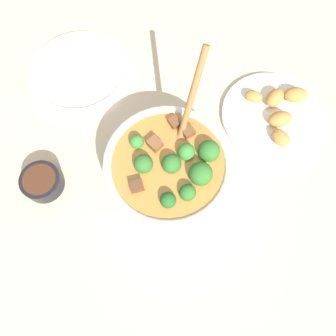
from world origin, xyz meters
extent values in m
plane|color=#C6B293|center=(0.00, 0.00, 0.00)|extent=(4.00, 4.00, 0.00)
cylinder|color=white|center=(0.00, 0.00, 0.04)|extent=(0.23, 0.23, 0.08)
torus|color=white|center=(0.00, 0.00, 0.08)|extent=(0.23, 0.23, 0.02)
cylinder|color=#B27533|center=(0.00, 0.00, 0.06)|extent=(0.21, 0.21, 0.04)
sphere|color=#2D6B28|center=(-0.03, 0.04, 0.09)|extent=(0.03, 0.03, 0.03)
cylinder|color=#6B9956|center=(-0.03, 0.04, 0.06)|extent=(0.01, 0.01, 0.02)
sphere|color=#2D6B28|center=(0.00, -0.01, 0.09)|extent=(0.04, 0.04, 0.04)
cylinder|color=#6B9956|center=(0.00, -0.01, 0.06)|extent=(0.01, 0.01, 0.02)
sphere|color=#2D6B28|center=(-0.03, -0.06, 0.09)|extent=(0.03, 0.03, 0.03)
cylinder|color=#6B9956|center=(-0.03, -0.06, 0.07)|extent=(0.01, 0.01, 0.01)
sphere|color=#235B23|center=(-0.06, -0.04, 0.09)|extent=(0.03, 0.03, 0.03)
cylinder|color=#6B9956|center=(-0.06, -0.04, 0.07)|extent=(0.01, 0.01, 0.01)
sphere|color=#387F33|center=(0.01, 0.07, 0.09)|extent=(0.03, 0.03, 0.03)
cylinder|color=#6B9956|center=(0.01, 0.07, 0.07)|extent=(0.01, 0.01, 0.01)
sphere|color=#2D6B28|center=(0.05, -0.05, 0.09)|extent=(0.04, 0.04, 0.04)
cylinder|color=#6B9956|center=(0.05, -0.05, 0.06)|extent=(0.01, 0.01, 0.02)
sphere|color=#387F33|center=(0.03, -0.02, 0.09)|extent=(0.03, 0.03, 0.03)
cylinder|color=#6B9956|center=(0.03, -0.02, 0.07)|extent=(0.01, 0.01, 0.01)
sphere|color=#2D6B28|center=(0.01, -0.06, 0.09)|extent=(0.04, 0.04, 0.04)
cylinder|color=#6B9956|center=(0.01, -0.06, 0.06)|extent=(0.01, 0.01, 0.02)
cube|color=brown|center=(0.07, 0.00, 0.09)|extent=(0.03, 0.03, 0.02)
cube|color=brown|center=(0.02, 0.04, 0.09)|extent=(0.03, 0.03, 0.02)
cube|color=brown|center=(-0.07, 0.02, 0.09)|extent=(0.03, 0.03, 0.02)
cube|color=brown|center=(0.07, 0.03, 0.09)|extent=(0.03, 0.03, 0.02)
ellipsoid|color=olive|center=(0.06, 0.01, 0.08)|extent=(0.04, 0.03, 0.01)
cylinder|color=olive|center=(0.10, 0.01, 0.15)|extent=(0.11, 0.03, 0.15)
cylinder|color=black|center=(-0.14, 0.20, 0.02)|extent=(0.08, 0.08, 0.04)
cylinder|color=#472819|center=(-0.14, 0.20, 0.03)|extent=(0.06, 0.06, 0.01)
cylinder|color=silver|center=(0.11, 0.30, 0.01)|extent=(0.22, 0.22, 0.01)
torus|color=silver|center=(0.11, 0.30, 0.01)|extent=(0.22, 0.22, 0.01)
cylinder|color=silver|center=(0.23, -0.12, 0.01)|extent=(0.21, 0.21, 0.01)
ellipsoid|color=#BC7F3D|center=(0.24, -0.07, 0.02)|extent=(0.03, 0.04, 0.02)
ellipsoid|color=#BC7F3D|center=(0.18, -0.16, 0.03)|extent=(0.04, 0.05, 0.03)
ellipsoid|color=#BC7F3D|center=(0.29, -0.14, 0.03)|extent=(0.05, 0.06, 0.03)
ellipsoid|color=#BC7F3D|center=(0.26, -0.11, 0.03)|extent=(0.05, 0.04, 0.03)
ellipsoid|color=#BC7F3D|center=(0.22, -0.14, 0.03)|extent=(0.06, 0.06, 0.03)
camera|label=1|loc=(-0.18, -0.11, 0.62)|focal=35.00mm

